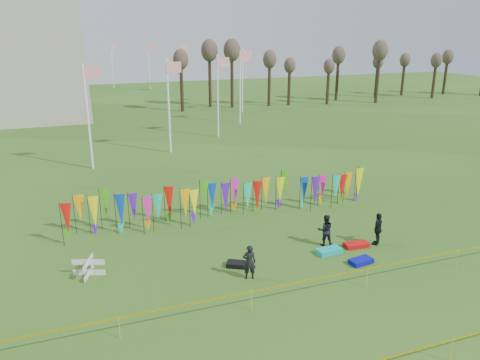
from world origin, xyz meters
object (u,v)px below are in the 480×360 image
object	(u,v)px
person_mid	(325,230)
kite_bag_black	(237,264)
person_left	(249,262)
person_right	(378,229)
box_kite	(89,267)
kite_bag_blue	(361,261)
kite_bag_turquoise	(329,251)
kite_bag_red	(356,245)

from	to	relation	value
person_mid	kite_bag_black	world-z (taller)	person_mid
person_left	person_right	bearing A→B (deg)	-159.79
box_kite	kite_bag_blue	xyz separation A→B (m)	(11.94, -3.18, -0.29)
person_mid	kite_bag_turquoise	world-z (taller)	person_mid
kite_bag_turquoise	kite_bag_red	bearing A→B (deg)	5.22
person_right	kite_bag_blue	size ratio (longest dim) A/B	1.54
person_mid	person_right	world-z (taller)	person_right
person_mid	kite_bag_blue	world-z (taller)	person_mid
person_left	kite_bag_black	xyz separation A→B (m)	(-0.15, 1.18, -0.68)
kite_bag_turquoise	kite_bag_black	xyz separation A→B (m)	(-4.67, 0.30, -0.01)
person_left	kite_bag_blue	bearing A→B (deg)	-172.67
kite_bag_turquoise	kite_bag_red	world-z (taller)	kite_bag_turquoise
person_mid	kite_bag_red	bearing A→B (deg)	169.00
box_kite	person_right	world-z (taller)	person_right
kite_bag_turquoise	box_kite	bearing A→B (deg)	170.90
person_mid	person_right	bearing A→B (deg)	179.29
kite_bag_blue	person_mid	bearing A→B (deg)	104.64
person_mid	kite_bag_black	distance (m)	5.01
box_kite	person_right	distance (m)	13.97
person_right	kite_bag_red	distance (m)	1.36
kite_bag_turquoise	kite_bag_blue	size ratio (longest dim) A/B	1.12
person_left	kite_bag_black	bearing A→B (deg)	-70.05
kite_bag_blue	kite_bag_red	size ratio (longest dim) A/B	0.90
person_mid	kite_bag_blue	xyz separation A→B (m)	(0.60, -2.31, -0.70)
person_left	person_right	distance (m)	7.35
box_kite	person_mid	xyz separation A→B (m)	(11.34, -0.87, 0.40)
kite_bag_turquoise	kite_bag_blue	distance (m)	1.64
person_left	person_mid	xyz separation A→B (m)	(4.77, 1.78, 0.02)
person_mid	kite_bag_turquoise	bearing A→B (deg)	92.36
box_kite	person_mid	size ratio (longest dim) A/B	0.50
kite_bag_turquoise	kite_bag_blue	world-z (taller)	kite_bag_turquoise
person_left	kite_bag_blue	size ratio (longest dim) A/B	1.44
person_right	kite_bag_black	bearing A→B (deg)	-41.04
box_kite	kite_bag_red	xyz separation A→B (m)	(12.71, -1.63, -0.30)
box_kite	person_left	world-z (taller)	person_left
box_kite	kite_bag_turquoise	size ratio (longest dim) A/B	0.67
person_mid	kite_bag_turquoise	distance (m)	1.17
person_mid	person_right	xyz separation A→B (m)	(2.52, -0.85, 0.03)
box_kite	kite_bag_turquoise	xyz separation A→B (m)	(11.08, -1.78, -0.29)
box_kite	person_right	bearing A→B (deg)	-7.07
kite_bag_red	kite_bag_black	xyz separation A→B (m)	(-6.29, 0.15, -0.00)
kite_bag_black	kite_bag_red	bearing A→B (deg)	-1.40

